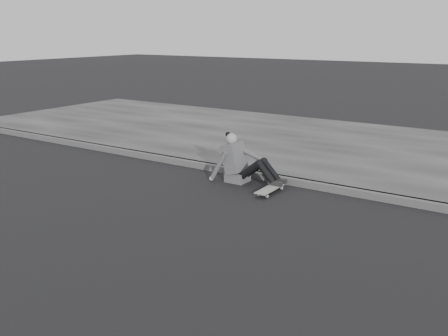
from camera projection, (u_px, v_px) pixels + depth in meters
name	position (u px, v px, depth m)	size (l,w,h in m)	color
ground	(332.00, 265.00, 5.72)	(80.00, 80.00, 0.00)	black
curb	(394.00, 199.00, 7.79)	(24.00, 0.16, 0.12)	#4B4B4B
sidewalk	(434.00, 159.00, 10.23)	(24.00, 6.00, 0.12)	#3B3B3B
skateboard	(271.00, 189.00, 8.26)	(0.20, 0.78, 0.09)	#A4A49E
seated_woman	(241.00, 162.00, 8.77)	(1.38, 0.46, 0.88)	#4E4E51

